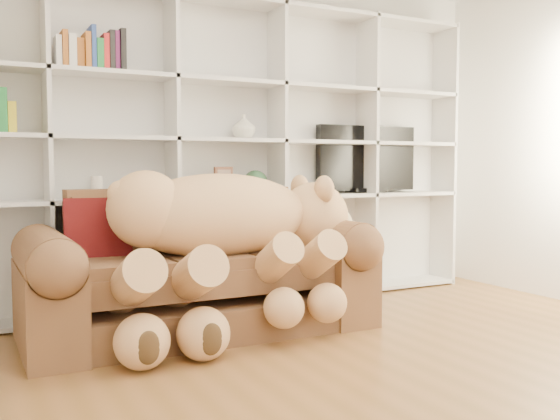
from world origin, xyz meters
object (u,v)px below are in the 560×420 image
gift_box (319,299)px  tv (366,160)px  sofa (200,278)px  teddy_bear (226,232)px

gift_box → tv: (0.88, 0.66, 1.04)m
gift_box → sofa: bearing=-178.2°
sofa → gift_box: (0.95, 0.03, -0.24)m
sofa → teddy_bear: teddy_bear is taller
sofa → teddy_bear: 0.39m
teddy_bear → tv: bearing=19.2°
teddy_bear → sofa: bearing=113.0°
gift_box → tv: size_ratio=0.29×
sofa → teddy_bear: bearing=-59.1°
gift_box → tv: bearing=36.9°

